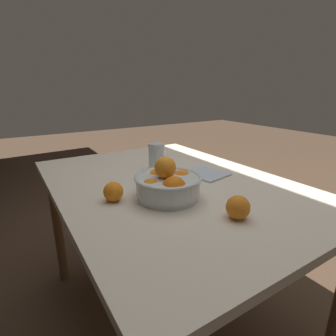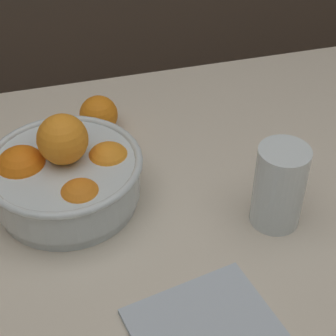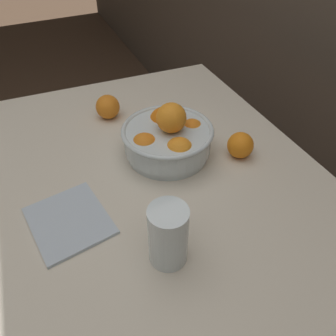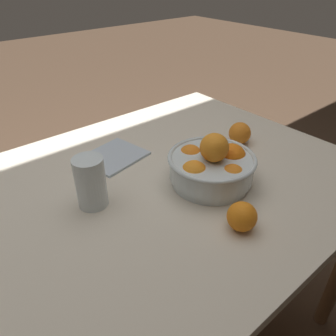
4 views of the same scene
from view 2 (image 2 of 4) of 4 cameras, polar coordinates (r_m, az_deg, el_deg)
dining_table at (r=0.91m, az=0.72°, el=-9.23°), size 1.26×0.90×0.73m
fruit_bowl at (r=0.88m, az=-10.40°, el=-0.68°), size 0.24×0.24×0.15m
juice_glass at (r=0.84m, az=11.17°, el=-2.18°), size 0.08×0.08×0.13m
orange_loose_front at (r=1.03m, az=-7.06°, el=5.41°), size 0.07×0.07×0.07m
napkin at (r=0.74m, az=3.97°, el=-16.21°), size 0.20×0.19×0.01m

